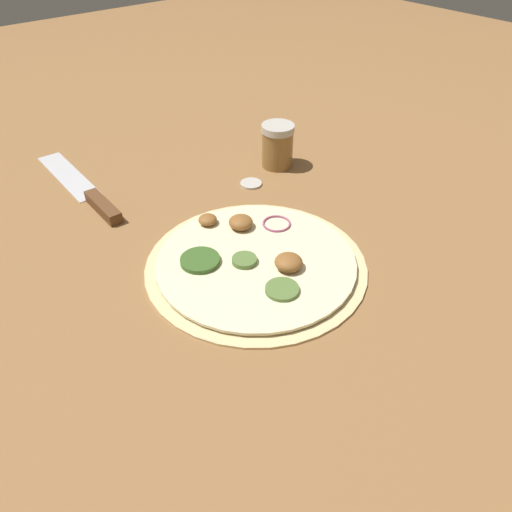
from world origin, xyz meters
name	(u,v)px	position (x,y,z in m)	size (l,w,h in m)	color
ground_plane	(256,266)	(0.00, 0.00, 0.00)	(3.00, 3.00, 0.00)	olive
pizza	(255,261)	(0.00, 0.00, 0.01)	(0.30, 0.30, 0.03)	beige
knife	(90,195)	(-0.09, 0.30, 0.01)	(0.04, 0.29, 0.02)	silver
spice_jar	(277,145)	(0.21, 0.19, 0.04)	(0.06, 0.06, 0.08)	olive
loose_cap	(251,183)	(0.13, 0.17, 0.00)	(0.04, 0.04, 0.01)	beige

